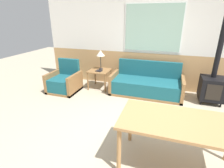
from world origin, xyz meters
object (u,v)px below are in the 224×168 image
(side_table, at_px, (100,73))
(dining_table, at_px, (180,126))
(couch, at_px, (146,85))
(table_lamp, at_px, (101,54))
(wood_stove, at_px, (213,82))
(armchair, at_px, (65,82))

(side_table, relative_size, dining_table, 0.37)
(side_table, bearing_deg, couch, -0.78)
(table_lamp, bearing_deg, dining_table, -49.92)
(wood_stove, bearing_deg, armchair, -172.33)
(table_lamp, distance_m, dining_table, 3.35)
(couch, relative_size, wood_stove, 0.78)
(couch, bearing_deg, wood_stove, -0.12)
(armchair, xyz_separation_m, wood_stove, (3.87, 0.52, 0.27))
(armchair, distance_m, wood_stove, 3.91)
(table_lamp, height_order, dining_table, table_lamp)
(armchair, bearing_deg, table_lamp, 29.24)
(couch, relative_size, armchair, 2.17)
(couch, height_order, table_lamp, table_lamp)
(couch, distance_m, side_table, 1.41)
(armchair, bearing_deg, dining_table, -39.33)
(couch, distance_m, dining_table, 2.57)
(armchair, relative_size, side_table, 1.49)
(dining_table, bearing_deg, wood_stove, 70.75)
(table_lamp, bearing_deg, wood_stove, -2.43)
(armchair, relative_size, table_lamp, 1.56)
(couch, bearing_deg, dining_table, -72.82)
(table_lamp, relative_size, dining_table, 0.35)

